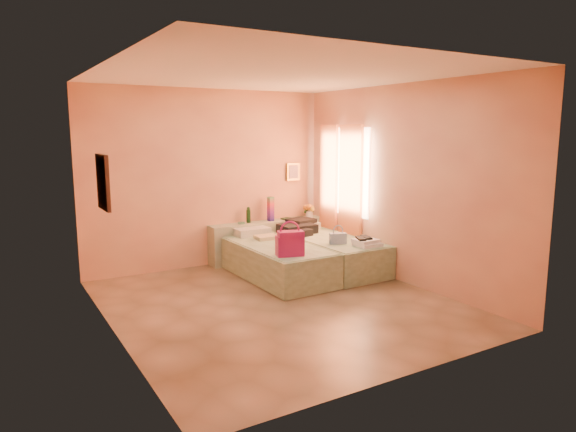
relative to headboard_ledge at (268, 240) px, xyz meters
name	(u,v)px	position (x,y,z in m)	size (l,w,h in m)	color
ground	(280,304)	(-0.98, -2.10, -0.33)	(4.50, 4.50, 0.00)	#A18260
room_walls	(271,159)	(-0.77, -1.53, 1.46)	(4.02, 4.51, 2.81)	#F4B882
headboard_ledge	(268,240)	(0.00, 0.00, 0.00)	(2.05, 0.30, 0.65)	#A7B393
bed_left	(276,261)	(-0.43, -1.05, -0.08)	(0.90, 2.00, 0.50)	#ACCBA3
bed_right	(329,253)	(0.52, -1.05, -0.08)	(0.90, 2.00, 0.50)	#ACCBA3
water_bottle	(248,215)	(-0.34, 0.03, 0.45)	(0.07, 0.07, 0.25)	#14391C
rainbow_box	(271,209)	(0.06, 0.00, 0.53)	(0.09, 0.09, 0.41)	#B0155B
small_dish	(241,223)	(-0.49, -0.01, 0.34)	(0.12, 0.12, 0.03)	#4A8867
green_book	(286,219)	(0.36, 0.00, 0.34)	(0.16, 0.11, 0.03)	#224024
flower_vase	(309,210)	(0.81, -0.05, 0.47)	(0.22, 0.22, 0.28)	white
magenta_handbag	(290,243)	(-0.61, -1.74, 0.34)	(0.36, 0.20, 0.34)	#B0155B
khaki_garment	(267,237)	(-0.37, -0.65, 0.20)	(0.33, 0.27, 0.06)	tan
clothes_pile	(300,227)	(0.34, -0.47, 0.27)	(0.62, 0.62, 0.19)	black
blue_handbag	(338,238)	(0.38, -1.48, 0.25)	(0.25, 0.11, 0.16)	#4465A5
towel_stack	(368,243)	(0.66, -1.82, 0.23)	(0.35, 0.30, 0.10)	white
sandal_pair	(364,238)	(0.63, -1.77, 0.29)	(0.20, 0.26, 0.03)	black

